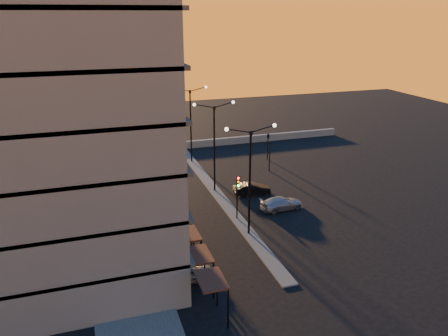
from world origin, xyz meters
TOP-DOWN VIEW (x-y plane):
  - ground at (0.00, 0.00)m, footprint 120.00×120.00m
  - sidewalk_west at (-10.50, 4.00)m, footprint 5.00×40.00m
  - median at (0.00, 10.00)m, footprint 1.20×36.00m
  - parapet at (2.00, 26.00)m, footprint 44.00×0.50m
  - building at (-14.00, 0.03)m, footprint 14.35×17.08m
  - streetlamp_near at (0.00, 0.00)m, footprint 4.32×0.32m
  - streetlamp_mid at (0.00, 10.00)m, footprint 4.32×0.32m
  - streetlamp_far at (0.00, 20.00)m, footprint 4.32×0.32m
  - traffic_light_main at (0.00, 2.87)m, footprint 0.28×0.44m
  - signal_east_a at (8.00, 14.00)m, footprint 0.13×0.16m
  - signal_east_b at (9.50, 18.00)m, footprint 0.42×1.99m
  - car_hatchback at (-6.50, -5.19)m, footprint 3.74×1.60m
  - car_sedan at (3.42, 7.99)m, footprint 3.89×1.71m
  - car_wagon at (4.79, 3.71)m, footprint 4.33×2.04m

SIDE VIEW (x-z plane):
  - ground at x=0.00m, z-range 0.00..0.00m
  - sidewalk_west at x=-10.50m, z-range 0.00..0.12m
  - median at x=0.00m, z-range 0.00..0.12m
  - parapet at x=2.00m, z-range 0.00..1.00m
  - car_wagon at x=4.79m, z-range 0.00..1.22m
  - car_sedan at x=3.42m, z-range 0.00..1.24m
  - car_hatchback at x=-6.50m, z-range 0.00..1.26m
  - signal_east_a at x=8.00m, z-range 0.13..3.73m
  - traffic_light_main at x=0.00m, z-range 0.76..5.01m
  - signal_east_b at x=9.50m, z-range 1.30..4.90m
  - streetlamp_near at x=0.00m, z-range 0.84..10.35m
  - streetlamp_mid at x=0.00m, z-range 0.84..10.35m
  - streetlamp_far at x=0.00m, z-range 0.84..10.35m
  - building at x=-14.00m, z-range -0.59..24.41m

